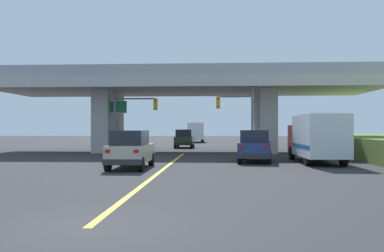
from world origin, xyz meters
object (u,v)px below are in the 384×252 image
(highway_sign, at_px, (118,113))
(sedan_oncoming, at_px, (184,139))
(traffic_signal_nearside, at_px, (240,112))
(traffic_signal_farside, at_px, (130,113))
(box_truck, at_px, (317,138))
(suv_crossing, at_px, (255,146))
(suv_lead, at_px, (131,149))
(semi_truck_distant, at_px, (196,132))

(highway_sign, bearing_deg, sedan_oncoming, 63.39)
(traffic_signal_nearside, xyz_separation_m, traffic_signal_farside, (-9.04, 0.64, -0.04))
(box_truck, bearing_deg, suv_crossing, 170.53)
(suv_lead, relative_size, suv_crossing, 0.91)
(highway_sign, bearing_deg, suv_lead, -73.61)
(suv_lead, distance_m, traffic_signal_farside, 12.58)
(highway_sign, height_order, semi_truck_distant, highway_sign)
(suv_lead, relative_size, box_truck, 0.62)
(suv_crossing, xyz_separation_m, sedan_oncoming, (-5.97, 18.91, -0.00))
(box_truck, bearing_deg, semi_truck_distant, 103.56)
(suv_crossing, height_order, sedan_oncoming, same)
(sedan_oncoming, relative_size, highway_sign, 0.97)
(suv_crossing, bearing_deg, traffic_signal_farside, 150.34)
(suv_lead, relative_size, traffic_signal_nearside, 0.80)
(suv_crossing, distance_m, sedan_oncoming, 19.83)
(traffic_signal_nearside, relative_size, highway_sign, 1.17)
(box_truck, xyz_separation_m, highway_sign, (-14.68, 9.49, 1.89))
(suv_crossing, bearing_deg, suv_lead, -138.41)
(suv_lead, distance_m, box_truck, 11.45)
(highway_sign, bearing_deg, traffic_signal_nearside, -11.48)
(sedan_oncoming, xyz_separation_m, semi_truck_distant, (0.38, 18.87, 0.58))
(traffic_signal_nearside, distance_m, traffic_signal_farside, 9.07)
(suv_lead, bearing_deg, box_truck, 20.80)
(suv_lead, height_order, traffic_signal_nearside, traffic_signal_nearside)
(suv_crossing, relative_size, highway_sign, 1.04)
(traffic_signal_farside, height_order, semi_truck_distant, traffic_signal_farside)
(box_truck, bearing_deg, sedan_oncoming, 116.29)
(suv_crossing, distance_m, box_truck, 3.77)
(sedan_oncoming, height_order, traffic_signal_farside, traffic_signal_farside)
(highway_sign, bearing_deg, suv_crossing, -38.91)
(traffic_signal_nearside, height_order, traffic_signal_farside, traffic_signal_nearside)
(traffic_signal_farside, xyz_separation_m, highway_sign, (-1.38, 1.48, 0.07))
(suv_crossing, distance_m, semi_truck_distant, 38.20)
(traffic_signal_farside, bearing_deg, traffic_signal_nearside, -4.05)
(box_truck, relative_size, semi_truck_distant, 1.06)
(suv_lead, distance_m, sedan_oncoming, 23.61)
(sedan_oncoming, height_order, highway_sign, highway_sign)
(box_truck, bearing_deg, highway_sign, 147.11)
(sedan_oncoming, relative_size, semi_truck_distant, 0.68)
(traffic_signal_farside, bearing_deg, suv_lead, -77.81)
(traffic_signal_farside, relative_size, semi_truck_distant, 0.79)
(traffic_signal_nearside, bearing_deg, box_truck, -60.01)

